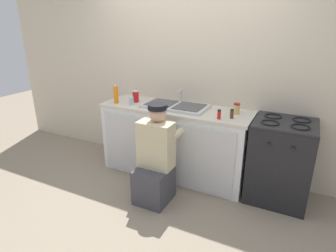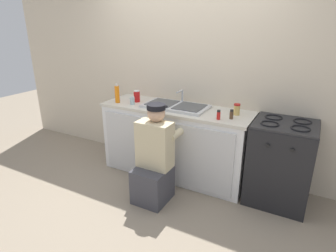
{
  "view_description": "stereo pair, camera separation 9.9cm",
  "coord_description": "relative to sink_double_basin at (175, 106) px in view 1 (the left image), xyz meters",
  "views": [
    {
      "loc": [
        1.42,
        -2.74,
        1.9
      ],
      "look_at": [
        0.0,
        0.1,
        0.73
      ],
      "focal_mm": 30.0,
      "sensor_mm": 36.0,
      "label": 1
    },
    {
      "loc": [
        1.51,
        -2.69,
        1.9
      ],
      "look_at": [
        0.0,
        0.1,
        0.73
      ],
      "focal_mm": 30.0,
      "sensor_mm": 36.0,
      "label": 2
    }
  ],
  "objects": [
    {
      "name": "ground_plane",
      "position": [
        0.0,
        -0.3,
        -0.93
      ],
      "size": [
        12.0,
        12.0,
        0.0
      ],
      "primitive_type": "plane",
      "color": "gray"
    },
    {
      "name": "back_wall",
      "position": [
        0.0,
        0.35,
        0.32
      ],
      "size": [
        6.0,
        0.1,
        2.5
      ],
      "primitive_type": "cube",
      "color": "beige",
      "rests_on": "ground_plane"
    },
    {
      "name": "counter_cabinet",
      "position": [
        0.0,
        -0.01,
        -0.5
      ],
      "size": [
        1.87,
        0.62,
        0.88
      ],
      "color": "white",
      "rests_on": "ground_plane"
    },
    {
      "name": "countertop",
      "position": [
        0.0,
        -0.0,
        -0.04
      ],
      "size": [
        1.91,
        0.62,
        0.04
      ],
      "primitive_type": "cube",
      "color": "beige",
      "rests_on": "counter_cabinet"
    },
    {
      "name": "sink_double_basin",
      "position": [
        0.0,
        0.0,
        0.0
      ],
      "size": [
        0.8,
        0.44,
        0.19
      ],
      "color": "silver",
      "rests_on": "countertop"
    },
    {
      "name": "stove_range",
      "position": [
        1.29,
        -0.0,
        -0.47
      ],
      "size": [
        0.64,
        0.62,
        0.94
      ],
      "color": "black",
      "rests_on": "ground_plane"
    },
    {
      "name": "plumber_person",
      "position": [
        0.06,
        -0.63,
        -0.47
      ],
      "size": [
        0.42,
        0.61,
        1.1
      ],
      "color": "#3F3F47",
      "rests_on": "ground_plane"
    },
    {
      "name": "water_glass",
      "position": [
        -0.55,
        -0.15,
        0.03
      ],
      "size": [
        0.06,
        0.06,
        0.1
      ],
      "color": "#ADC6CC",
      "rests_on": "countertop"
    },
    {
      "name": "spice_bottle_pepper",
      "position": [
        0.74,
        -0.11,
        0.03
      ],
      "size": [
        0.04,
        0.04,
        0.11
      ],
      "color": "#513823",
      "rests_on": "countertop"
    },
    {
      "name": "soda_cup_red",
      "position": [
        -0.57,
        -0.01,
        0.06
      ],
      "size": [
        0.08,
        0.08,
        0.15
      ],
      "color": "red",
      "rests_on": "countertop"
    },
    {
      "name": "condiment_jar",
      "position": [
        0.75,
        0.06,
        0.05
      ],
      "size": [
        0.07,
        0.07,
        0.13
      ],
      "color": "#DBB760",
      "rests_on": "countertop"
    },
    {
      "name": "spice_bottle_red",
      "position": [
        0.62,
        -0.2,
        0.03
      ],
      "size": [
        0.04,
        0.04,
        0.11
      ],
      "color": "red",
      "rests_on": "countertop"
    },
    {
      "name": "soap_bottle_orange",
      "position": [
        -0.77,
        -0.16,
        0.09
      ],
      "size": [
        0.06,
        0.06,
        0.25
      ],
      "color": "orange",
      "rests_on": "countertop"
    }
  ]
}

